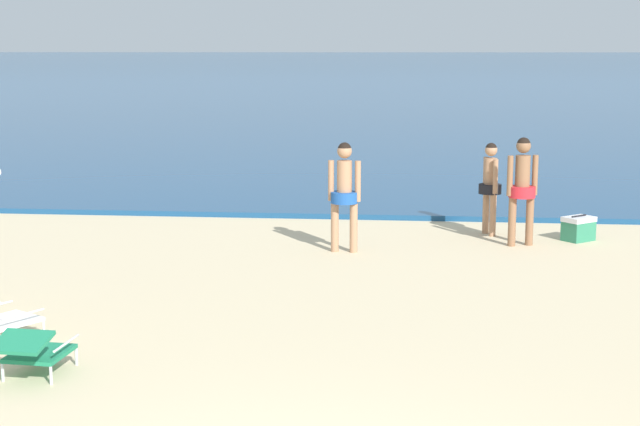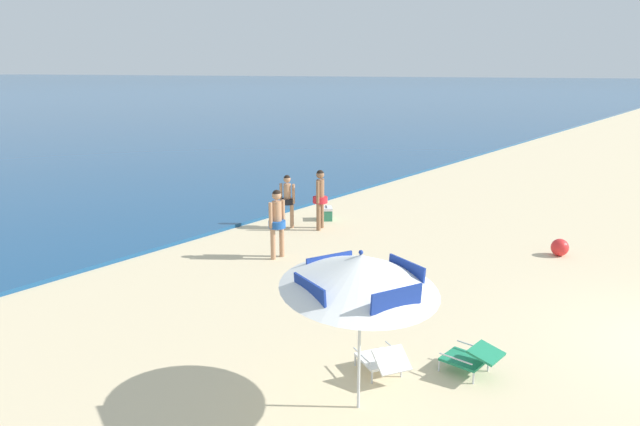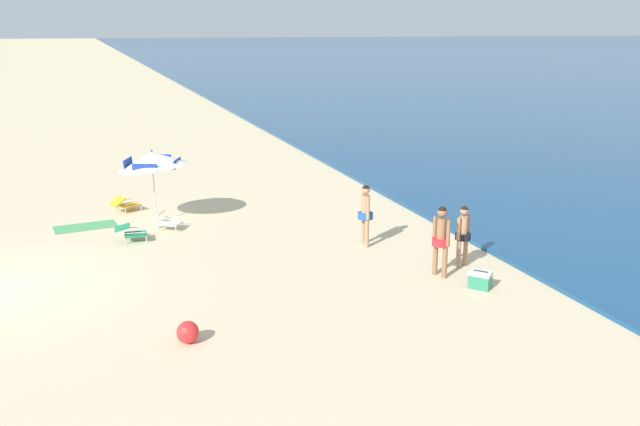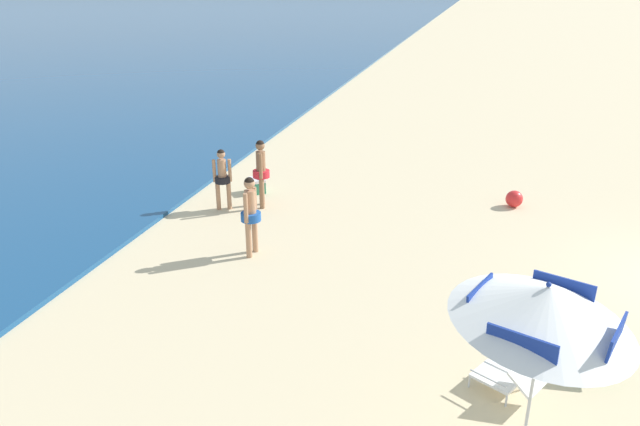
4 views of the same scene
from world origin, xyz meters
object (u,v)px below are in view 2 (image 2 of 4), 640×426
beach_umbrella_striped_main (361,272)px  person_standing_beside (287,197)px  person_wading_in (277,219)px  cooler_box (326,213)px  person_standing_near_shore (320,195)px  beach_ball (560,247)px  lounge_chair_beside_umbrella (472,357)px  lounge_chair_facing_sea (383,359)px

beach_umbrella_striped_main → person_standing_beside: beach_umbrella_striped_main is taller
beach_umbrella_striped_main → person_wading_in: 6.82m
person_wading_in → cooler_box: person_wading_in is taller
person_standing_near_shore → beach_ball: 6.53m
lounge_chair_beside_umbrella → person_standing_near_shore: 8.69m
beach_umbrella_striped_main → person_standing_near_shore: 9.32m
lounge_chair_beside_umbrella → person_standing_near_shore: bearing=52.1°
person_standing_beside → person_wading_in: 2.87m
person_standing_near_shore → person_standing_beside: person_standing_near_shore is taller
person_standing_near_shore → person_wading_in: 2.89m
person_standing_near_shore → cooler_box: (0.99, 0.51, -0.81)m
cooler_box → beach_ball: 6.82m
beach_umbrella_striped_main → person_wading_in: bearing=50.2°
person_standing_beside → person_wading_in: bearing=-145.0°
lounge_chair_beside_umbrella → person_wading_in: 6.61m
lounge_chair_facing_sea → cooler_box: bearing=41.3°
cooler_box → beach_ball: bearing=-85.3°
cooler_box → beach_ball: size_ratio=1.40×
lounge_chair_facing_sea → person_wading_in: person_wading_in is taller
beach_umbrella_striped_main → person_standing_beside: size_ratio=1.82×
person_standing_beside → cooler_box: 1.64m
lounge_chair_facing_sea → cooler_box: 9.54m
cooler_box → person_wading_in: bearing=-161.3°
lounge_chair_beside_umbrella → lounge_chair_facing_sea: bearing=129.2°
lounge_chair_beside_umbrella → lounge_chair_facing_sea: lounge_chair_facing_sea is taller
person_standing_beside → person_wading_in: size_ratio=0.92×
beach_umbrella_striped_main → person_wading_in: (4.32, 5.19, -0.97)m
person_standing_beside → cooler_box: (1.43, -0.37, -0.71)m
lounge_chair_facing_sea → cooler_box: lounge_chair_facing_sea is taller
beach_umbrella_striped_main → lounge_chair_beside_umbrella: (1.79, -0.87, -1.68)m
cooler_box → lounge_chair_facing_sea: bearing=-138.7°
person_wading_in → beach_ball: bearing=-51.8°
beach_umbrella_striped_main → cooler_box: bearing=38.6°
person_wading_in → cooler_box: 4.07m
lounge_chair_facing_sea → beach_ball: (7.73, -0.51, -0.05)m
beach_ball → person_standing_near_shore: bearing=103.9°
beach_umbrella_striped_main → beach_ball: 8.84m
person_wading_in → beach_ball: size_ratio=3.96×
person_standing_beside → beach_ball: person_standing_beside is taller
lounge_chair_beside_umbrella → beach_ball: 6.89m
lounge_chair_facing_sea → person_standing_near_shore: (6.17, 5.79, 0.74)m
beach_umbrella_striped_main → beach_ball: beach_umbrella_striped_main is taller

